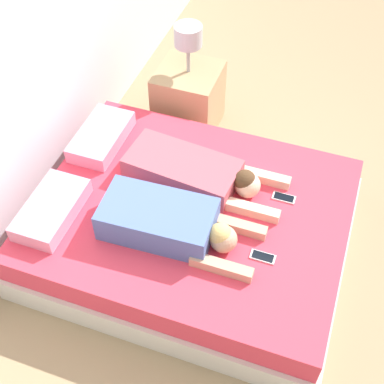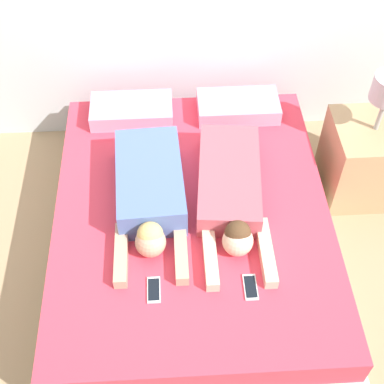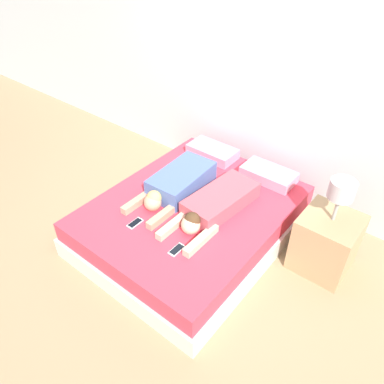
# 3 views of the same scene
# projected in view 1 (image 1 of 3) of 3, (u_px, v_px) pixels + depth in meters

# --- Properties ---
(ground_plane) EXTENTS (12.00, 12.00, 0.00)m
(ground_plane) POSITION_uv_depth(u_px,v_px,m) (192.00, 244.00, 3.84)
(ground_plane) COLOR #9E8460
(wall_back) EXTENTS (12.00, 0.06, 2.60)m
(wall_back) POSITION_uv_depth(u_px,v_px,m) (0.00, 58.00, 3.13)
(wall_back) COLOR silver
(wall_back) RESTS_ON ground_plane
(bed) EXTENTS (1.69, 2.09, 0.41)m
(bed) POSITION_uv_depth(u_px,v_px,m) (192.00, 226.00, 3.69)
(bed) COLOR beige
(bed) RESTS_ON ground_plane
(pillow_head_left) EXTENTS (0.56, 0.30, 0.11)m
(pillow_head_left) POSITION_uv_depth(u_px,v_px,m) (51.00, 209.00, 3.44)
(pillow_head_left) COLOR pink
(pillow_head_left) RESTS_ON bed
(pillow_head_right) EXTENTS (0.56, 0.30, 0.11)m
(pillow_head_right) POSITION_uv_depth(u_px,v_px,m) (101.00, 136.00, 3.90)
(pillow_head_right) COLOR pink
(pillow_head_right) RESTS_ON bed
(person_left) EXTENTS (0.42, 1.02, 0.21)m
(person_left) POSITION_uv_depth(u_px,v_px,m) (169.00, 223.00, 3.32)
(person_left) COLOR #4C66A5
(person_left) RESTS_ON bed
(person_right) EXTENTS (0.44, 1.12, 0.20)m
(person_right) POSITION_uv_depth(u_px,v_px,m) (197.00, 173.00, 3.63)
(person_right) COLOR #B24C59
(person_right) RESTS_ON bed
(cell_phone_left) EXTENTS (0.07, 0.15, 0.01)m
(cell_phone_left) POSITION_uv_depth(u_px,v_px,m) (263.00, 257.00, 3.26)
(cell_phone_left) COLOR silver
(cell_phone_left) RESTS_ON bed
(cell_phone_right) EXTENTS (0.07, 0.15, 0.01)m
(cell_phone_right) POSITION_uv_depth(u_px,v_px,m) (284.00, 198.00, 3.58)
(cell_phone_right) COLOR silver
(cell_phone_right) RESTS_ON bed
(nightstand) EXTENTS (0.50, 0.50, 0.97)m
(nightstand) POSITION_uv_depth(u_px,v_px,m) (189.00, 97.00, 4.45)
(nightstand) COLOR tan
(nightstand) RESTS_ON ground_plane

